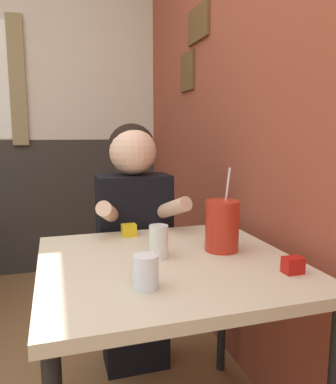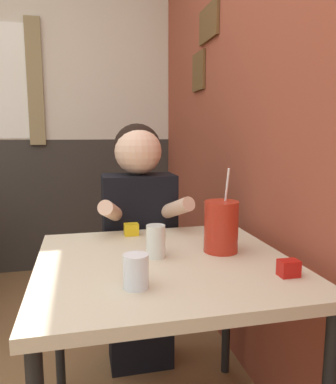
% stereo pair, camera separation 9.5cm
% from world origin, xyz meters
% --- Properties ---
extents(brick_wall_right, '(0.08, 4.29, 2.70)m').
position_xyz_m(brick_wall_right, '(1.31, 1.15, 1.35)').
color(brick_wall_right, brown).
rests_on(brick_wall_right, ground_plane).
extents(main_table, '(0.85, 0.83, 0.73)m').
position_xyz_m(main_table, '(0.80, 0.27, 0.66)').
color(main_table, beige).
rests_on(main_table, ground_plane).
extents(person_seated, '(0.42, 0.42, 1.20)m').
position_xyz_m(person_seated, '(0.79, 0.81, 0.65)').
color(person_seated, black).
rests_on(person_seated, ground_plane).
extents(cocktail_pitcher, '(0.12, 0.12, 0.31)m').
position_xyz_m(cocktail_pitcher, '(1.02, 0.31, 0.82)').
color(cocktail_pitcher, '#B22819').
rests_on(cocktail_pitcher, main_table).
extents(glass_near_pitcher, '(0.07, 0.07, 0.10)m').
position_xyz_m(glass_near_pitcher, '(0.67, 0.06, 0.78)').
color(glass_near_pitcher, silver).
rests_on(glass_near_pitcher, main_table).
extents(glass_center, '(0.07, 0.07, 0.11)m').
position_xyz_m(glass_center, '(0.77, 0.30, 0.78)').
color(glass_center, silver).
rests_on(glass_center, main_table).
extents(condiment_ketchup, '(0.06, 0.04, 0.05)m').
position_xyz_m(condiment_ketchup, '(1.13, 0.04, 0.75)').
color(condiment_ketchup, '#B7140F').
rests_on(condiment_ketchup, main_table).
extents(condiment_mustard, '(0.06, 0.04, 0.05)m').
position_xyz_m(condiment_mustard, '(0.73, 0.60, 0.75)').
color(condiment_mustard, yellow).
rests_on(condiment_mustard, main_table).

